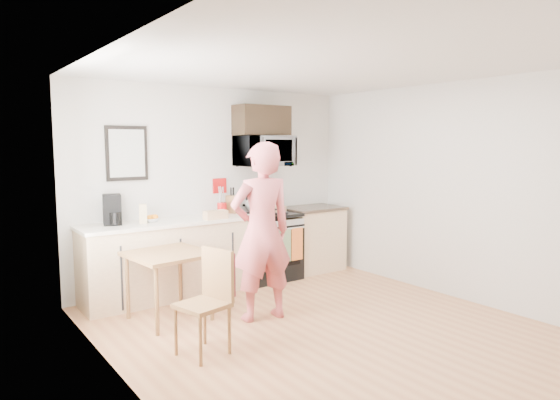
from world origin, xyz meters
TOP-DOWN VIEW (x-y plane):
  - floor at (0.00, 0.00)m, footprint 4.60×4.60m
  - back_wall at (0.00, 2.30)m, footprint 4.00×0.04m
  - left_wall at (-2.00, 0.00)m, footprint 0.04×4.60m
  - right_wall at (2.00, 0.00)m, footprint 0.04×4.60m
  - ceiling at (0.00, 0.00)m, footprint 4.00×4.60m
  - window at (-1.96, 0.80)m, footprint 0.06×1.40m
  - cabinet_left at (-0.80, 2.00)m, footprint 2.10×0.60m
  - countertop_left at (-0.80, 2.00)m, footprint 2.14×0.64m
  - cabinet_right at (1.43, 2.00)m, footprint 0.84×0.60m
  - countertop_right at (1.43, 2.00)m, footprint 0.88×0.64m
  - range at (0.63, 1.98)m, footprint 0.76×0.70m
  - microwave at (0.63, 2.08)m, footprint 0.76×0.51m
  - upper_cabinet at (0.63, 2.12)m, footprint 0.76×0.35m
  - wall_art at (-1.20, 2.28)m, footprint 0.50×0.04m
  - wall_trivet at (0.05, 2.28)m, footprint 0.20×0.02m
  - person at (-0.33, 0.70)m, footprint 0.75×0.55m
  - dining_table at (-1.14, 1.25)m, footprint 0.78×0.78m
  - chair at (-1.14, 0.27)m, footprint 0.51×0.47m
  - knife_block at (0.15, 2.12)m, footprint 0.17×0.18m
  - utensil_crock at (-0.02, 2.10)m, footprint 0.12×0.12m
  - fruit_bowl at (-1.02, 2.03)m, footprint 0.22×0.22m
  - milk_carton at (-1.14, 1.98)m, footprint 0.11×0.11m
  - coffee_maker at (-1.45, 2.10)m, footprint 0.25×0.31m
  - bread_bag at (-0.29, 1.78)m, footprint 0.29×0.14m
  - cake at (0.73, 1.88)m, footprint 0.27×0.27m
  - kettle at (0.51, 2.20)m, footprint 0.21×0.21m
  - pot at (0.43, 1.77)m, footprint 0.22×0.37m

SIDE VIEW (x-z plane):
  - floor at x=0.00m, z-range 0.00..0.00m
  - range at x=0.63m, z-range -0.14..1.02m
  - cabinet_left at x=-0.80m, z-range 0.00..0.90m
  - cabinet_right at x=1.43m, z-range 0.00..0.90m
  - chair at x=-1.14m, z-range 0.13..1.06m
  - dining_table at x=-1.14m, z-range 0.28..1.01m
  - countertop_left at x=-0.80m, z-range 0.90..0.94m
  - countertop_right at x=1.43m, z-range 0.90..0.94m
  - person at x=-0.33m, z-range 0.00..1.88m
  - cake at x=0.73m, z-range 0.92..1.01m
  - fruit_bowl at x=-1.02m, z-range 0.93..1.02m
  - pot at x=0.43m, z-range 0.93..1.04m
  - bread_bag at x=-0.29m, z-range 0.94..1.05m
  - kettle at x=0.51m, z-range 0.91..1.17m
  - milk_carton at x=-1.14m, z-range 0.94..1.17m
  - knife_block at x=0.15m, z-range 0.94..1.18m
  - utensil_crock at x=-0.02m, z-range 0.90..1.27m
  - coffee_maker at x=-1.45m, z-range 0.93..1.28m
  - back_wall at x=0.00m, z-range 0.00..2.60m
  - left_wall at x=-2.00m, z-range 0.00..2.60m
  - right_wall at x=2.00m, z-range 0.00..2.60m
  - wall_trivet at x=0.05m, z-range 1.20..1.40m
  - window at x=-1.96m, z-range 0.80..2.30m
  - wall_art at x=-1.20m, z-range 1.43..2.08m
  - microwave at x=0.63m, z-range 1.55..1.97m
  - upper_cabinet at x=0.63m, z-range 1.98..2.38m
  - ceiling at x=0.00m, z-range 2.58..2.62m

